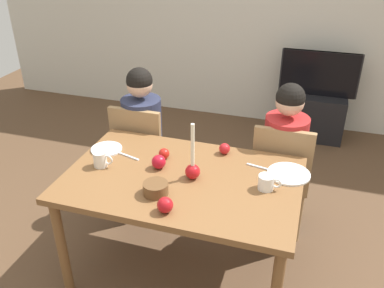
% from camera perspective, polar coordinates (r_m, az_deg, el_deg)
% --- Properties ---
extents(ground_plane, '(7.68, 7.68, 0.00)m').
position_cam_1_polar(ground_plane, '(2.95, -1.21, -16.86)').
color(ground_plane, brown).
extents(back_wall, '(6.40, 0.10, 2.60)m').
position_cam_1_polar(back_wall, '(4.67, 9.31, 18.48)').
color(back_wall, beige).
rests_on(back_wall, ground).
extents(dining_table, '(1.40, 0.90, 0.75)m').
position_cam_1_polar(dining_table, '(2.51, -1.37, -6.17)').
color(dining_table, brown).
rests_on(dining_table, ground).
extents(chair_left, '(0.40, 0.40, 0.90)m').
position_cam_1_polar(chair_left, '(3.25, -6.92, -0.87)').
color(chair_left, '#99754C').
rests_on(chair_left, ground).
extents(chair_right, '(0.40, 0.40, 0.90)m').
position_cam_1_polar(chair_right, '(3.02, 12.21, -3.88)').
color(chair_right, '#99754C').
rests_on(chair_right, ground).
extents(person_left_child, '(0.30, 0.30, 1.17)m').
position_cam_1_polar(person_left_child, '(3.24, -6.76, 0.28)').
color(person_left_child, '#33384C').
rests_on(person_left_child, ground).
extents(person_right_child, '(0.30, 0.30, 1.17)m').
position_cam_1_polar(person_right_child, '(3.01, 12.40, -2.64)').
color(person_right_child, '#33384C').
rests_on(person_right_child, ground).
extents(tv_stand, '(0.64, 0.40, 0.48)m').
position_cam_1_polar(tv_stand, '(4.64, 16.38, 3.84)').
color(tv_stand, black).
rests_on(tv_stand, ground).
extents(tv, '(0.79, 0.05, 0.46)m').
position_cam_1_polar(tv, '(4.47, 17.21, 9.30)').
color(tv, black).
rests_on(tv, tv_stand).
extents(candle_centerpiece, '(0.09, 0.09, 0.36)m').
position_cam_1_polar(candle_centerpiece, '(2.42, 0.09, -3.30)').
color(candle_centerpiece, red).
rests_on(candle_centerpiece, dining_table).
extents(plate_left, '(0.21, 0.21, 0.01)m').
position_cam_1_polar(plate_left, '(2.80, -11.74, -0.68)').
color(plate_left, silver).
rests_on(plate_left, dining_table).
extents(plate_right, '(0.26, 0.26, 0.01)m').
position_cam_1_polar(plate_right, '(2.55, 13.25, -4.03)').
color(plate_right, white).
rests_on(plate_right, dining_table).
extents(mug_left, '(0.13, 0.08, 0.10)m').
position_cam_1_polar(mug_left, '(2.61, -12.53, -2.07)').
color(mug_left, silver).
rests_on(mug_left, dining_table).
extents(mug_right, '(0.13, 0.09, 0.09)m').
position_cam_1_polar(mug_right, '(2.38, 10.29, -5.24)').
color(mug_right, white).
rests_on(mug_right, dining_table).
extents(fork_left, '(0.18, 0.06, 0.01)m').
position_cam_1_polar(fork_left, '(2.70, -8.85, -1.66)').
color(fork_left, silver).
rests_on(fork_left, dining_table).
extents(fork_right, '(0.18, 0.05, 0.01)m').
position_cam_1_polar(fork_right, '(2.58, 9.46, -3.22)').
color(fork_right, silver).
rests_on(fork_right, dining_table).
extents(bowl_walnuts, '(0.14, 0.14, 0.07)m').
position_cam_1_polar(bowl_walnuts, '(2.32, -5.05, -6.14)').
color(bowl_walnuts, brown).
rests_on(bowl_walnuts, dining_table).
extents(apple_near_candle, '(0.09, 0.09, 0.09)m').
position_cam_1_polar(apple_near_candle, '(2.54, -4.63, -2.48)').
color(apple_near_candle, '#B61122').
rests_on(apple_near_candle, dining_table).
extents(apple_by_left_plate, '(0.09, 0.09, 0.09)m').
position_cam_1_polar(apple_by_left_plate, '(2.18, -3.74, -8.42)').
color(apple_by_left_plate, '#AF1319').
rests_on(apple_by_left_plate, dining_table).
extents(apple_by_right_mug, '(0.07, 0.07, 0.07)m').
position_cam_1_polar(apple_by_right_mug, '(2.70, 4.52, -0.65)').
color(apple_by_right_mug, red).
rests_on(apple_by_right_mug, dining_table).
extents(apple_far_edge, '(0.07, 0.07, 0.07)m').
position_cam_1_polar(apple_far_edge, '(2.64, -3.89, -1.33)').
color(apple_far_edge, red).
rests_on(apple_far_edge, dining_table).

